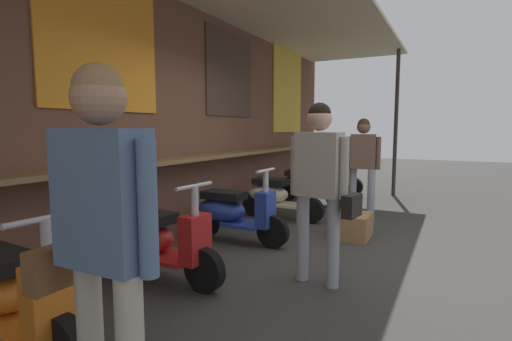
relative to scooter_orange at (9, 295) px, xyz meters
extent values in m
plane|color=#383533|center=(2.74, -1.08, -0.39)|extent=(31.04, 31.04, 0.00)
cube|color=brown|center=(2.74, 0.94, 1.26)|extent=(11.09, 0.25, 3.30)
cube|color=brown|center=(2.74, 0.64, 0.66)|extent=(9.98, 0.36, 0.05)
cube|color=orange|center=(1.54, 0.80, 1.97)|extent=(1.51, 0.02, 1.43)
cube|color=#423328|center=(4.08, 0.80, 1.94)|extent=(1.38, 0.02, 1.35)
cube|color=gold|center=(6.48, 0.80, 1.89)|extent=(1.50, 0.02, 1.80)
cylinder|color=#332D28|center=(7.40, -1.34, 1.19)|extent=(0.08, 0.08, 3.16)
cube|color=orange|center=(-0.01, -0.18, -0.14)|extent=(0.41, 0.53, 0.04)
cube|color=orange|center=(-0.03, -0.48, 0.08)|extent=(0.29, 0.18, 0.44)
cylinder|color=#B7B7BC|center=(-0.03, -0.48, 0.21)|extent=(0.07, 0.07, 0.70)
cylinder|color=#B7B7BC|center=(-0.03, -0.48, 0.56)|extent=(0.46, 0.07, 0.04)
ellipsoid|color=red|center=(1.39, 0.17, 0.01)|extent=(0.43, 0.72, 0.30)
cube|color=black|center=(1.39, 0.12, 0.21)|extent=(0.34, 0.57, 0.10)
cube|color=red|center=(1.37, -0.18, -0.14)|extent=(0.41, 0.52, 0.04)
cube|color=red|center=(1.35, -0.48, 0.08)|extent=(0.29, 0.18, 0.44)
cylinder|color=#B7B7BC|center=(1.35, -0.48, 0.21)|extent=(0.07, 0.07, 0.70)
cylinder|color=#B7B7BC|center=(1.35, -0.48, 0.56)|extent=(0.46, 0.07, 0.04)
cylinder|color=black|center=(1.34, -0.58, -0.19)|extent=(0.13, 0.41, 0.40)
cylinder|color=black|center=(1.41, 0.42, -0.19)|extent=(0.13, 0.41, 0.40)
ellipsoid|color=#233D9E|center=(2.77, 0.17, 0.01)|extent=(0.38, 0.70, 0.30)
cube|color=black|center=(2.77, 0.12, 0.21)|extent=(0.30, 0.55, 0.10)
cube|color=#233D9E|center=(2.77, -0.18, -0.14)|extent=(0.38, 0.50, 0.04)
cube|color=#233D9E|center=(2.77, -0.48, 0.08)|extent=(0.28, 0.16, 0.44)
cylinder|color=#B7B7BC|center=(2.77, -0.48, 0.21)|extent=(0.07, 0.07, 0.70)
cylinder|color=#B7B7BC|center=(2.77, -0.48, 0.56)|extent=(0.46, 0.04, 0.04)
cylinder|color=black|center=(2.77, -0.58, -0.19)|extent=(0.10, 0.40, 0.40)
cylinder|color=black|center=(2.77, 0.42, -0.19)|extent=(0.10, 0.40, 0.40)
ellipsoid|color=beige|center=(4.19, 0.17, 0.01)|extent=(0.40, 0.71, 0.30)
cube|color=black|center=(4.19, 0.12, 0.21)|extent=(0.32, 0.56, 0.10)
cube|color=beige|center=(4.18, -0.18, -0.14)|extent=(0.39, 0.51, 0.04)
cube|color=beige|center=(4.17, -0.48, 0.08)|extent=(0.28, 0.17, 0.44)
cylinder|color=#B7B7BC|center=(4.17, -0.48, 0.21)|extent=(0.07, 0.07, 0.70)
cylinder|color=#B7B7BC|center=(4.17, -0.48, 0.56)|extent=(0.46, 0.05, 0.04)
cylinder|color=black|center=(4.17, -0.58, -0.19)|extent=(0.11, 0.40, 0.40)
cylinder|color=black|center=(4.19, 0.42, -0.19)|extent=(0.11, 0.40, 0.40)
ellipsoid|color=black|center=(5.51, 0.17, 0.01)|extent=(0.43, 0.72, 0.30)
cube|color=black|center=(5.51, 0.12, 0.21)|extent=(0.34, 0.57, 0.10)
cube|color=black|center=(5.53, -0.18, -0.14)|extent=(0.41, 0.52, 0.04)
cube|color=black|center=(5.55, -0.48, 0.08)|extent=(0.29, 0.18, 0.44)
cylinder|color=#B7B7BC|center=(5.55, -0.48, 0.21)|extent=(0.07, 0.07, 0.70)
cylinder|color=#B7B7BC|center=(5.55, -0.48, 0.56)|extent=(0.46, 0.07, 0.04)
cylinder|color=black|center=(5.56, -0.58, -0.19)|extent=(0.13, 0.41, 0.40)
cylinder|color=black|center=(5.49, 0.42, -0.19)|extent=(0.13, 0.41, 0.40)
ellipsoid|color=#B2B5BA|center=(6.96, 0.17, 0.01)|extent=(0.43, 0.72, 0.30)
cube|color=black|center=(6.96, 0.12, 0.21)|extent=(0.34, 0.57, 0.10)
cube|color=#B2B5BA|center=(6.94, -0.18, -0.14)|extent=(0.41, 0.52, 0.04)
cube|color=#B2B5BA|center=(6.92, -0.48, 0.08)|extent=(0.29, 0.18, 0.44)
cylinder|color=#B7B7BC|center=(6.92, -0.48, 0.21)|extent=(0.07, 0.07, 0.70)
cylinder|color=#B7B7BC|center=(6.92, -0.48, 0.56)|extent=(0.46, 0.07, 0.04)
cylinder|color=black|center=(6.91, -0.58, -0.19)|extent=(0.13, 0.41, 0.40)
cylinder|color=black|center=(6.98, 0.42, -0.19)|extent=(0.13, 0.41, 0.40)
cylinder|color=#999EA8|center=(2.02, -1.25, 0.03)|extent=(0.12, 0.12, 0.83)
cylinder|color=#999EA8|center=(1.98, -1.56, 0.03)|extent=(0.12, 0.12, 0.83)
cube|color=#ADA393|center=(2.00, -1.40, 0.74)|extent=(0.25, 0.44, 0.59)
sphere|color=tan|center=(2.00, -1.40, 1.16)|extent=(0.23, 0.23, 0.23)
sphere|color=black|center=(2.00, -1.40, 1.20)|extent=(0.21, 0.21, 0.21)
cylinder|color=#ADA393|center=(2.03, -1.16, 0.72)|extent=(0.08, 0.08, 0.55)
cylinder|color=#ADA393|center=(1.97, -1.65, 0.72)|extent=(0.08, 0.08, 0.55)
cube|color=black|center=(1.98, -1.72, 0.39)|extent=(0.27, 0.13, 0.20)
cylinder|color=#999EA8|center=(5.07, -1.00, 0.01)|extent=(0.12, 0.12, 0.80)
cylinder|color=#999EA8|center=(4.94, -1.33, 0.01)|extent=(0.12, 0.12, 0.80)
cube|color=brown|center=(5.01, -1.16, 0.69)|extent=(0.27, 0.43, 0.57)
sphere|color=brown|center=(5.01, -1.16, 1.09)|extent=(0.22, 0.22, 0.22)
sphere|color=#472D19|center=(5.01, -1.16, 1.13)|extent=(0.20, 0.20, 0.20)
cylinder|color=brown|center=(4.96, -0.93, 0.67)|extent=(0.08, 0.08, 0.53)
cylinder|color=brown|center=(5.05, -1.40, 0.67)|extent=(0.08, 0.08, 0.53)
cube|color=slate|center=(-0.22, -1.17, 0.76)|extent=(0.21, 0.43, 0.60)
sphere|color=#A37556|center=(-0.22, -1.17, 1.19)|extent=(0.23, 0.23, 0.23)
sphere|color=olive|center=(-0.22, -1.17, 1.23)|extent=(0.21, 0.21, 0.21)
cylinder|color=slate|center=(-0.21, -1.42, 0.74)|extent=(0.08, 0.08, 0.57)
cylinder|color=slate|center=(-0.22, -0.91, 0.74)|extent=(0.08, 0.08, 0.57)
cube|color=brown|center=(-0.24, -0.84, 0.41)|extent=(0.26, 0.10, 0.20)
cube|color=olive|center=(3.67, -1.34, -0.23)|extent=(0.55, 0.45, 0.33)
camera|label=1|loc=(-1.35, -2.51, 1.06)|focal=26.80mm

